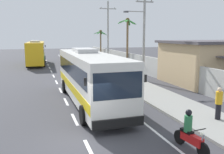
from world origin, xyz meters
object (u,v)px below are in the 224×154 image
Objects in this scene: coach_bus_far_lane at (36,52)px; utility_pole_mid at (143,34)px; motorcycle_trailing at (190,134)px; utility_pole_far at (108,32)px; palm_nearest at (101,38)px; motorcycle_beside_bus at (96,73)px; pedestrian_near_kerb at (219,103)px; palm_second at (127,33)px; roadside_building at (221,61)px; coach_bus_foreground at (89,75)px; pedestrian_midwalk at (120,69)px.

utility_pole_mid reaches higher than coach_bus_far_lane.
motorcycle_trailing is 0.20× the size of utility_pole_far.
utility_pole_mid is at bearing -94.14° from palm_nearest.
pedestrian_near_kerb is (2.98, -14.95, 0.42)m from motorcycle_beside_bus.
palm_second is 0.64× the size of roadside_building.
palm_nearest is 13.30m from palm_second.
coach_bus_foreground is 21.29m from utility_pole_far.
motorcycle_beside_bus is (5.99, -15.54, -1.36)m from coach_bus_far_lane.
palm_second is at bearing 177.77° from pedestrian_midwalk.
pedestrian_midwalk is at bearing -99.44° from palm_nearest.
coach_bus_far_lane is at bearing 66.55° from pedestrian_near_kerb.
motorcycle_beside_bus is 15.26m from pedestrian_near_kerb.
coach_bus_foreground is at bearing 94.35° from pedestrian_near_kerb.
pedestrian_near_kerb reaches higher than motorcycle_beside_bus.
palm_second is (0.28, -13.26, 0.92)m from palm_nearest.
utility_pole_mid is 22.72m from palm_nearest.
pedestrian_midwalk is at bearing 53.10° from pedestrian_near_kerb.
coach_bus_far_lane is 6.71× the size of pedestrian_midwalk.
utility_pole_far is at bearing 112.52° from roadside_building.
utility_pole_mid is 13.38m from utility_pole_far.
utility_pole_mid reaches higher than coach_bus_foreground.
utility_pole_mid is 9.59m from palm_second.
utility_pole_far reaches higher than pedestrian_midwalk.
utility_pole_mid is at bearing -101.55° from palm_second.
motorcycle_trailing is 16.59m from roadside_building.
pedestrian_near_kerb is 0.25× the size of palm_second.
palm_nearest is at bearing 73.81° from motorcycle_beside_bus.
motorcycle_trailing is 1.12× the size of pedestrian_midwalk.
motorcycle_trailing is (-0.41, -17.31, 0.03)m from motorcycle_beside_bus.
utility_pole_far is 9.42m from palm_nearest.
motorcycle_beside_bus is at bearing -132.13° from palm_second.
pedestrian_midwalk is at bearing -115.61° from palm_second.
utility_pole_mid is at bearing -91.42° from utility_pole_far.
roadside_building is (7.09, -2.92, -2.65)m from utility_pole_mid.
coach_bus_far_lane is at bearing 119.14° from utility_pole_mid.
utility_pole_far is at bearing 46.79° from pedestrian_near_kerb.
roadside_building is at bearing -26.43° from motorcycle_beside_bus.
pedestrian_near_kerb is 0.31× the size of palm_nearest.
motorcycle_beside_bus is 0.28× the size of palm_second.
motorcycle_beside_bus is at bearing 88.63° from motorcycle_trailing.
utility_pole_far is (4.49, 10.71, 4.41)m from motorcycle_beside_bus.
roadside_building reaches higher than pedestrian_midwalk.
roadside_building is at bearing 87.36° from pedestrian_midwalk.
motorcycle_trailing is 37.96m from palm_nearest.
pedestrian_midwalk reaches higher than pedestrian_near_kerb.
motorcycle_trailing is 16.33m from pedestrian_midwalk.
utility_pole_far reaches higher than palm_second.
palm_nearest is at bearing 73.62° from coach_bus_foreground.
palm_nearest is at bearing 102.02° from roadside_building.
coach_bus_far_lane is 18.71m from pedestrian_midwalk.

